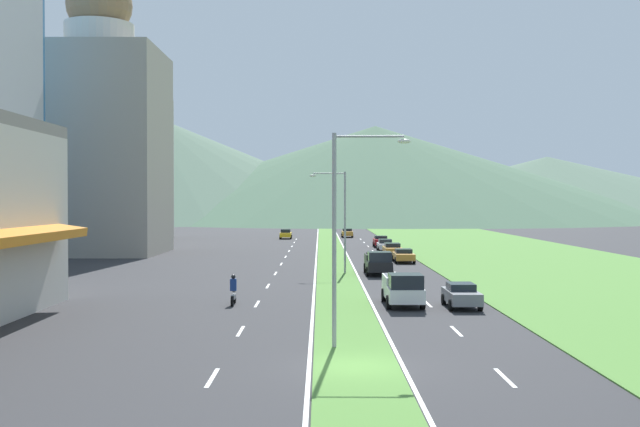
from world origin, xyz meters
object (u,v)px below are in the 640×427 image
Objects in this scene: street_lamp_near at (340,223)px; car_1 at (382,245)px; street_lamp_mid at (337,214)px; car_6 at (282,234)px; pickup_truck_1 at (400,289)px; car_3 at (389,250)px; motorcycle_rider at (230,292)px; car_7 at (458,295)px; car_5 at (400,255)px; pickup_truck_0 at (375,263)px; car_4 at (344,233)px; car_0 at (378,241)px.

car_1 is at bearing 83.33° from street_lamp_near.
street_lamp_mid is 57.07m from car_6.
pickup_truck_1 reaches higher than car_1.
car_3 is 39.28m from motorcycle_rider.
street_lamp_near is 2.23× the size of car_7.
street_lamp_near is 1.67× the size of pickup_truck_1.
street_lamp_mid reaches higher than car_5.
street_lamp_near is 1.67× the size of pickup_truck_0.
car_3 is 1.18× the size of car_7.
street_lamp_near reaches higher than car_4.
pickup_truck_1 is at bearing -6.46° from car_5.
car_5 is at bearing 173.54° from pickup_truck_1.
car_7 reaches higher than car_5.
car_1 is (6.21, 28.08, -4.26)m from street_lamp_mid.
motorcycle_rider is at bearing -6.87° from car_4.
car_4 is 1.08× the size of car_5.
motorcycle_rider reaches higher than car_6.
car_3 is at bearing 71.49° from street_lamp_mid.
street_lamp_near reaches higher than street_lamp_mid.
street_lamp_mid is 61.71m from car_4.
car_3 is 1.12× the size of car_6.
street_lamp_near reaches higher than pickup_truck_1.
car_3 is 43.26m from car_4.
street_lamp_near is at bearing -91.40° from street_lamp_mid.
car_1 is 1.06× the size of car_6.
car_5 is (3.75, -50.37, -0.04)m from car_4.
pickup_truck_0 is 18.22m from pickup_truck_1.
street_lamp_mid reaches higher than car_3.
street_lamp_near reaches higher than car_5.
car_6 is at bearing 0.28° from motorcycle_rider.
car_1 is 0.83× the size of pickup_truck_0.
street_lamp_near is 88.36m from car_6.
car_1 is 33.59m from car_4.
car_0 reaches higher than car_5.
motorcycle_rider is (-9.96, -17.73, -0.24)m from pickup_truck_0.
pickup_truck_0 is at bearing -15.93° from car_5.
car_4 is 1.11× the size of car_6.
car_3 reaches higher than car_0.
car_4 is 11.22m from car_6.
motorcycle_rider reaches higher than car_5.
car_7 is at bearing 9.95° from pickup_truck_0.
car_4 is 62.46m from pickup_truck_0.
motorcycle_rider reaches higher than car_7.
pickup_truck_0 is at bearing -6.11° from car_1.
street_lamp_near reaches higher than car_7.
pickup_truck_0 is at bearing 0.28° from car_4.
pickup_truck_1 is (10.35, -75.64, 0.21)m from car_6.
pickup_truck_1 is at bearing -100.76° from car_7.
car_1 is at bearing 179.66° from car_3.
car_6 is 77.47m from car_7.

